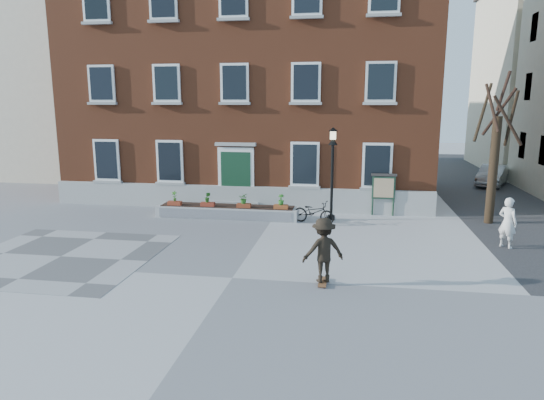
% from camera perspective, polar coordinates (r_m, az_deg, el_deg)
% --- Properties ---
extents(ground, '(100.00, 100.00, 0.00)m').
position_cam_1_polar(ground, '(14.12, -4.69, -9.12)').
color(ground, '#9F9FA2').
rests_on(ground, ground).
extents(checker_patch, '(6.00, 6.00, 0.01)m').
position_cam_1_polar(checker_patch, '(17.35, -23.58, -6.11)').
color(checker_patch, '#505052').
rests_on(checker_patch, ground).
extents(distant_building, '(10.00, 12.00, 13.00)m').
position_cam_1_polar(distant_building, '(39.12, -24.25, 12.75)').
color(distant_building, beige).
rests_on(distant_building, ground).
extents(bicycle, '(1.92, 1.18, 0.95)m').
position_cam_1_polar(bicycle, '(20.15, 4.93, -1.42)').
color(bicycle, black).
rests_on(bicycle, ground).
extents(parked_car, '(2.75, 4.00, 1.25)m').
position_cam_1_polar(parked_car, '(31.97, 24.51, 2.65)').
color(parked_car, '#A8ABAD').
rests_on(parked_car, ground).
extents(bystander, '(0.75, 0.76, 1.77)m').
position_cam_1_polar(bystander, '(18.52, 25.98, -2.41)').
color(bystander, silver).
rests_on(bystander, ground).
extents(brick_building, '(18.40, 10.85, 12.60)m').
position_cam_1_polar(brick_building, '(27.33, -1.85, 14.28)').
color(brick_building, brown).
rests_on(brick_building, ground).
extents(planter_assembly, '(6.20, 1.12, 1.15)m').
position_cam_1_polar(planter_assembly, '(21.18, -5.26, -1.26)').
color(planter_assembly, '#B5B5B0').
rests_on(planter_assembly, ground).
extents(bare_tree, '(1.83, 1.83, 6.16)m').
position_cam_1_polar(bare_tree, '(21.71, 24.71, 4.70)').
color(bare_tree, '#302315').
rests_on(bare_tree, ground).
extents(lamp_post, '(0.40, 0.40, 3.93)m').
position_cam_1_polar(lamp_post, '(20.48, 7.12, 4.60)').
color(lamp_post, black).
rests_on(lamp_post, ground).
extents(notice_board, '(1.10, 0.16, 1.87)m').
position_cam_1_polar(notice_board, '(21.87, 13.00, 1.45)').
color(notice_board, '#172F22').
rests_on(notice_board, ground).
extents(skateboarder, '(1.33, 1.06, 1.88)m').
position_cam_1_polar(skateboarder, '(13.40, 6.06, -5.89)').
color(skateboarder, brown).
rests_on(skateboarder, ground).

